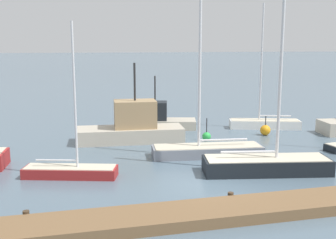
{
  "coord_description": "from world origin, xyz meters",
  "views": [
    {
      "loc": [
        -6.32,
        -17.47,
        6.53
      ],
      "look_at": [
        0.0,
        8.43,
        1.63
      ],
      "focal_mm": 44.18,
      "sensor_mm": 36.0,
      "label": 1
    }
  ],
  "objects_px": {
    "sailboat_4": "(70,170)",
    "fishing_boat_2": "(158,120)",
    "sailboat_3": "(207,148)",
    "channel_buoy_0": "(265,130)",
    "fishing_boat_0": "(132,127)",
    "channel_buoy_1": "(207,136)",
    "sailboat_5": "(267,162)",
    "sailboat_1": "(264,122)"
  },
  "relations": [
    {
      "from": "sailboat_4",
      "to": "fishing_boat_2",
      "type": "xyz_separation_m",
      "value": [
        6.77,
        10.73,
        0.32
      ]
    },
    {
      "from": "sailboat_4",
      "to": "fishing_boat_2",
      "type": "height_order",
      "value": "sailboat_4"
    },
    {
      "from": "sailboat_3",
      "to": "channel_buoy_0",
      "type": "height_order",
      "value": "sailboat_3"
    },
    {
      "from": "fishing_boat_0",
      "to": "sailboat_3",
      "type": "bearing_deg",
      "value": -47.65
    },
    {
      "from": "sailboat_3",
      "to": "channel_buoy_0",
      "type": "bearing_deg",
      "value": -137.07
    },
    {
      "from": "fishing_boat_0",
      "to": "channel_buoy_0",
      "type": "height_order",
      "value": "fishing_boat_0"
    },
    {
      "from": "sailboat_4",
      "to": "channel_buoy_1",
      "type": "height_order",
      "value": "sailboat_4"
    },
    {
      "from": "sailboat_5",
      "to": "channel_buoy_1",
      "type": "distance_m",
      "value": 7.55
    },
    {
      "from": "sailboat_5",
      "to": "sailboat_3",
      "type": "bearing_deg",
      "value": 127.1
    },
    {
      "from": "sailboat_3",
      "to": "channel_buoy_0",
      "type": "xyz_separation_m",
      "value": [
        5.94,
        4.38,
        -0.09
      ]
    },
    {
      "from": "channel_buoy_0",
      "to": "fishing_boat_0",
      "type": "bearing_deg",
      "value": 177.73
    },
    {
      "from": "sailboat_5",
      "to": "channel_buoy_1",
      "type": "xyz_separation_m",
      "value": [
        -0.65,
        7.51,
        -0.29
      ]
    },
    {
      "from": "sailboat_3",
      "to": "fishing_boat_2",
      "type": "relative_size",
      "value": 1.6
    },
    {
      "from": "fishing_boat_0",
      "to": "channel_buoy_0",
      "type": "xyz_separation_m",
      "value": [
        9.66,
        -0.38,
        -0.61
      ]
    },
    {
      "from": "sailboat_1",
      "to": "fishing_boat_2",
      "type": "bearing_deg",
      "value": 2.95
    },
    {
      "from": "sailboat_5",
      "to": "fishing_boat_0",
      "type": "xyz_separation_m",
      "value": [
        -5.61,
        8.54,
        0.39
      ]
    },
    {
      "from": "sailboat_5",
      "to": "channel_buoy_1",
      "type": "height_order",
      "value": "sailboat_5"
    },
    {
      "from": "fishing_boat_0",
      "to": "channel_buoy_1",
      "type": "bearing_deg",
      "value": -7.34
    },
    {
      "from": "sailboat_3",
      "to": "channel_buoy_1",
      "type": "height_order",
      "value": "sailboat_3"
    },
    {
      "from": "sailboat_4",
      "to": "sailboat_3",
      "type": "bearing_deg",
      "value": 30.91
    },
    {
      "from": "sailboat_1",
      "to": "sailboat_4",
      "type": "height_order",
      "value": "sailboat_1"
    },
    {
      "from": "channel_buoy_1",
      "to": "sailboat_4",
      "type": "bearing_deg",
      "value": -147.53
    },
    {
      "from": "sailboat_3",
      "to": "sailboat_5",
      "type": "bearing_deg",
      "value": 123.16
    },
    {
      "from": "channel_buoy_0",
      "to": "channel_buoy_1",
      "type": "xyz_separation_m",
      "value": [
        -4.7,
        -0.64,
        -0.07
      ]
    },
    {
      "from": "sailboat_4",
      "to": "fishing_boat_2",
      "type": "relative_size",
      "value": 1.25
    },
    {
      "from": "fishing_boat_2",
      "to": "channel_buoy_0",
      "type": "bearing_deg",
      "value": 163.1
    },
    {
      "from": "sailboat_1",
      "to": "channel_buoy_1",
      "type": "relative_size",
      "value": 6.07
    },
    {
      "from": "sailboat_4",
      "to": "fishing_boat_0",
      "type": "bearing_deg",
      "value": 74.92
    },
    {
      "from": "fishing_boat_2",
      "to": "channel_buoy_1",
      "type": "distance_m",
      "value": 5.47
    },
    {
      "from": "fishing_boat_2",
      "to": "channel_buoy_0",
      "type": "xyz_separation_m",
      "value": [
        7.04,
        -4.29,
        -0.32
      ]
    },
    {
      "from": "sailboat_4",
      "to": "sailboat_5",
      "type": "height_order",
      "value": "sailboat_5"
    },
    {
      "from": "fishing_boat_0",
      "to": "fishing_boat_2",
      "type": "bearing_deg",
      "value": 60.43
    },
    {
      "from": "sailboat_5",
      "to": "channel_buoy_1",
      "type": "relative_size",
      "value": 8.27
    },
    {
      "from": "fishing_boat_2",
      "to": "channel_buoy_1",
      "type": "xyz_separation_m",
      "value": [
        2.34,
        -4.93,
        -0.39
      ]
    },
    {
      "from": "sailboat_3",
      "to": "fishing_boat_2",
      "type": "height_order",
      "value": "sailboat_3"
    },
    {
      "from": "sailboat_5",
      "to": "channel_buoy_0",
      "type": "distance_m",
      "value": 9.11
    },
    {
      "from": "sailboat_5",
      "to": "sailboat_4",
      "type": "bearing_deg",
      "value": -179.47
    },
    {
      "from": "sailboat_3",
      "to": "fishing_boat_0",
      "type": "xyz_separation_m",
      "value": [
        -3.72,
        4.76,
        0.52
      ]
    },
    {
      "from": "channel_buoy_0",
      "to": "sailboat_1",
      "type": "bearing_deg",
      "value": 64.74
    },
    {
      "from": "sailboat_3",
      "to": "fishing_boat_0",
      "type": "relative_size",
      "value": 1.32
    },
    {
      "from": "sailboat_5",
      "to": "fishing_boat_2",
      "type": "relative_size",
      "value": 2.14
    },
    {
      "from": "sailboat_1",
      "to": "fishing_boat_0",
      "type": "relative_size",
      "value": 1.3
    }
  ]
}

